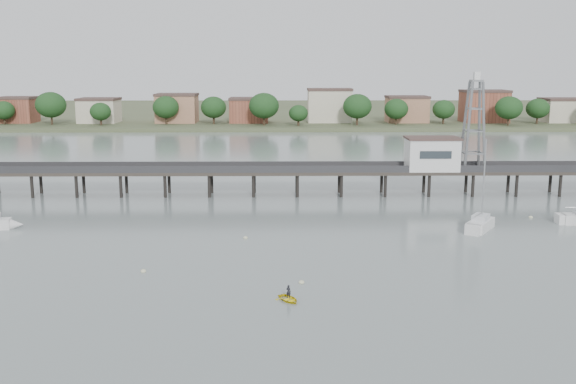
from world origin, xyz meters
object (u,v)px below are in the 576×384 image
lattice_tower (474,126)px  sailboat_c (483,223)px  pier (275,172)px  yellow_dinghy (289,301)px

lattice_tower → sailboat_c: bearing=-102.4°
lattice_tower → sailboat_c: (-4.86, -22.05, -10.45)m
sailboat_c → pier: bearing=84.4°
lattice_tower → yellow_dinghy: (-30.03, -47.53, -11.10)m
pier → sailboat_c: size_ratio=12.40×
pier → yellow_dinghy: bearing=-88.2°
lattice_tower → pier: bearing=-180.0°
sailboat_c → yellow_dinghy: size_ratio=4.83×
lattice_tower → yellow_dinghy: size_ratio=6.19×
sailboat_c → lattice_tower: bearing=21.6°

